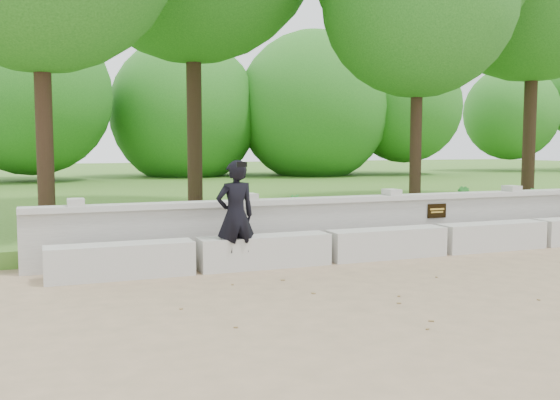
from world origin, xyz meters
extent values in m
plane|color=#9E8161|center=(0.00, 0.00, 0.00)|extent=(80.00, 80.00, 0.00)
cube|color=#355E1A|center=(0.00, 14.00, 0.12)|extent=(40.00, 22.00, 0.25)
cube|color=beige|center=(-5.00, 1.90, 0.23)|extent=(1.90, 0.45, 0.45)
cube|color=beige|center=(-3.00, 1.90, 0.23)|extent=(1.90, 0.45, 0.45)
cube|color=beige|center=(-1.00, 1.90, 0.23)|extent=(1.90, 0.45, 0.45)
cube|color=beige|center=(1.00, 1.90, 0.23)|extent=(1.90, 0.45, 0.45)
cube|color=#B6B3AB|center=(0.00, 2.60, 0.41)|extent=(12.50, 0.25, 0.82)
cube|color=beige|center=(0.00, 2.60, 0.86)|extent=(12.50, 0.35, 0.08)
cube|color=black|center=(0.30, 2.46, 0.62)|extent=(0.36, 0.02, 0.24)
imported|color=black|center=(-3.46, 1.80, 0.76)|extent=(0.59, 0.42, 1.53)
cube|color=black|center=(-3.46, 1.49, 1.48)|extent=(0.14, 0.03, 0.07)
cylinder|color=#382619|center=(-5.86, 4.26, 2.21)|extent=(0.27, 0.27, 3.93)
cylinder|color=#382619|center=(-2.58, 7.81, 2.80)|extent=(0.35, 0.35, 5.11)
cylinder|color=#382619|center=(1.67, 5.20, 2.12)|extent=(0.25, 0.25, 3.73)
cylinder|color=#382619|center=(6.09, 6.60, 2.70)|extent=(0.33, 0.33, 4.90)
imported|color=#297A2B|center=(-4.00, 3.30, 0.52)|extent=(0.34, 0.34, 0.54)
imported|color=#297A2B|center=(2.66, 4.79, 0.54)|extent=(0.35, 0.39, 0.58)
imported|color=#297A2B|center=(3.56, 3.45, 0.55)|extent=(0.71, 0.72, 0.60)
imported|color=#297A2B|center=(-1.67, 4.10, 0.54)|extent=(0.38, 0.40, 0.58)
camera|label=1|loc=(-5.97, -6.34, 1.74)|focal=40.00mm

